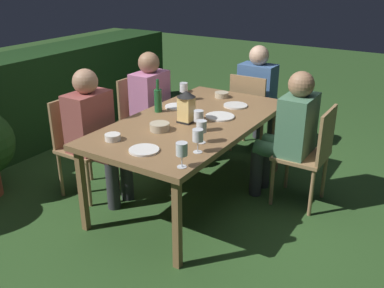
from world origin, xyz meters
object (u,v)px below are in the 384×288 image
(wine_glass_d, at_px, (198,136))
(person_in_pink, at_px, (155,104))
(wine_glass_a, at_px, (184,88))
(bowl_salad, at_px, (160,126))
(green_bottle_on_table, at_px, (158,100))
(wine_glass_c, at_px, (201,128))
(plate_d, at_px, (176,107))
(chair_head_far, at_px, (251,110))
(dining_table, at_px, (192,125))
(wine_glass_e, at_px, (182,150))
(plate_b, at_px, (220,116))
(person_in_green, at_px, (289,130))
(chair_side_right_a, at_px, (80,141))
(chair_side_left_b, at_px, (310,152))
(bowl_bread, at_px, (222,95))
(plate_a, at_px, (235,105))
(plate_c, at_px, (144,150))
(wine_glass_b, at_px, (199,117))
(lantern_centerpiece, at_px, (186,105))
(bowl_olives, at_px, (113,137))
(person_in_blue, at_px, (259,92))
(chair_side_right_b, at_px, (141,115))
(person_in_rust, at_px, (95,130))

(wine_glass_d, bearing_deg, person_in_pink, 48.23)
(wine_glass_a, relative_size, bowl_salad, 1.09)
(green_bottle_on_table, xyz_separation_m, wine_glass_c, (-0.41, -0.69, 0.01))
(green_bottle_on_table, distance_m, plate_d, 0.22)
(wine_glass_c, bearing_deg, bowl_salad, 84.01)
(chair_head_far, bearing_deg, dining_table, 180.00)
(wine_glass_e, xyz_separation_m, plate_b, (0.98, 0.26, -0.11))
(person_in_green, bearing_deg, chair_side_right_a, 118.15)
(chair_side_left_b, distance_m, bowl_bread, 1.07)
(plate_b, height_order, plate_d, same)
(chair_side_right_a, xyz_separation_m, plate_a, (0.95, -1.03, 0.25))
(wine_glass_e, height_order, plate_c, wine_glass_e)
(plate_a, height_order, plate_d, same)
(wine_glass_c, bearing_deg, wine_glass_e, -166.01)
(wine_glass_b, distance_m, wine_glass_c, 0.23)
(chair_side_left_b, bearing_deg, wine_glass_d, 152.34)
(wine_glass_c, distance_m, bowl_bread, 1.18)
(wine_glass_e, distance_m, bowl_salad, 0.69)
(wine_glass_c, relative_size, plate_c, 0.79)
(person_in_green, relative_size, lantern_centerpiece, 4.34)
(chair_head_far, relative_size, person_in_green, 0.76)
(dining_table, relative_size, lantern_centerpiece, 7.15)
(chair_side_right_a, xyz_separation_m, lantern_centerpiece, (0.36, -0.88, 0.39))
(wine_glass_d, bearing_deg, wine_glass_e, -171.83)
(plate_c, bearing_deg, wine_glass_e, -101.44)
(plate_c, xyz_separation_m, bowl_olives, (0.04, 0.32, 0.02))
(person_in_blue, bearing_deg, chair_head_far, -180.00)
(chair_side_right_b, height_order, chair_side_left_b, same)
(person_in_green, distance_m, green_bottle_on_table, 1.16)
(person_in_blue, height_order, bowl_salad, person_in_blue)
(chair_head_far, height_order, wine_glass_a, wine_glass_a)
(chair_side_left_b, relative_size, wine_glass_e, 5.15)
(chair_side_right_a, bearing_deg, chair_side_right_b, 0.00)
(person_in_green, height_order, green_bottle_on_table, person_in_green)
(chair_head_far, height_order, plate_b, chair_head_far)
(plate_b, relative_size, plate_c, 1.16)
(wine_glass_a, bearing_deg, wine_glass_b, -139.11)
(chair_side_left_b, xyz_separation_m, wine_glass_a, (0.01, 1.26, 0.36))
(wine_glass_a, distance_m, wine_glass_b, 0.84)
(chair_side_left_b, bearing_deg, plate_a, 82.38)
(chair_head_far, bearing_deg, person_in_green, -137.74)
(wine_glass_c, xyz_separation_m, wine_glass_e, (-0.42, -0.10, 0.00))
(wine_glass_c, bearing_deg, plate_d, 46.26)
(bowl_salad, bearing_deg, plate_b, -25.75)
(chair_side_right_a, bearing_deg, green_bottle_on_table, -49.16)
(chair_side_right_b, xyz_separation_m, lantern_centerpiece, (-0.49, -0.88, 0.39))
(person_in_pink, bearing_deg, wine_glass_d, -131.77)
(wine_glass_d, bearing_deg, plate_c, 119.00)
(person_in_green, bearing_deg, person_in_rust, 121.38)
(green_bottle_on_table, bearing_deg, bowl_olives, -171.50)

